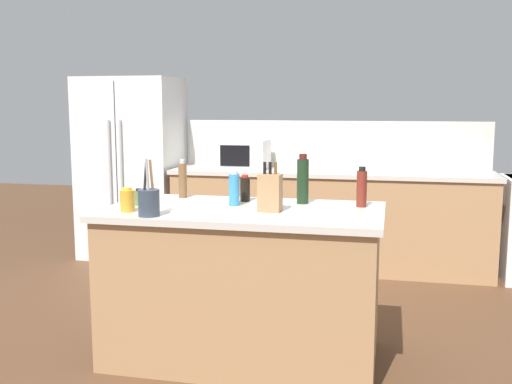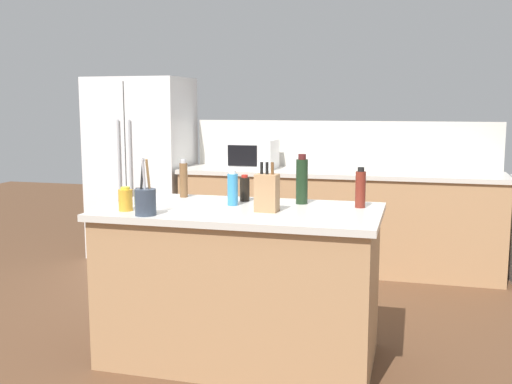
% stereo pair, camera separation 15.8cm
% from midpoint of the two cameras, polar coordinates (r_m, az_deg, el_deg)
% --- Properties ---
extents(ground_plane, '(14.00, 14.00, 0.00)m').
position_cam_midpoint_polar(ground_plane, '(3.88, -2.40, -15.40)').
color(ground_plane, brown).
extents(back_counter_run, '(3.03, 0.66, 0.94)m').
position_cam_midpoint_polar(back_counter_run, '(5.76, 6.20, -2.60)').
color(back_counter_run, '#A87C54').
rests_on(back_counter_run, ground_plane).
extents(wall_backsplash, '(2.99, 0.03, 0.46)m').
position_cam_midpoint_polar(wall_backsplash, '(5.98, 6.66, 4.55)').
color(wall_backsplash, beige).
rests_on(wall_backsplash, back_counter_run).
extents(kitchen_island, '(1.67, 0.90, 0.94)m').
position_cam_midpoint_polar(kitchen_island, '(3.71, -2.44, -8.71)').
color(kitchen_island, '#A87C54').
rests_on(kitchen_island, ground_plane).
extents(refrigerator, '(0.97, 0.75, 1.83)m').
position_cam_midpoint_polar(refrigerator, '(6.30, -12.41, 2.27)').
color(refrigerator, white).
rests_on(refrigerator, ground_plane).
extents(microwave, '(0.46, 0.39, 0.28)m').
position_cam_midpoint_polar(microwave, '(5.83, -1.94, 3.62)').
color(microwave, white).
rests_on(microwave, back_counter_run).
extents(knife_block, '(0.13, 0.11, 0.29)m').
position_cam_midpoint_polar(knife_block, '(3.48, 0.04, -0.03)').
color(knife_block, '#A87C54').
rests_on(knife_block, kitchen_island).
extents(utensil_crock, '(0.12, 0.12, 0.32)m').
position_cam_midpoint_polar(utensil_crock, '(3.41, -11.49, -0.90)').
color(utensil_crock, '#333D4C').
rests_on(utensil_crock, kitchen_island).
extents(pepper_grinder, '(0.05, 0.05, 0.26)m').
position_cam_midpoint_polar(pepper_grinder, '(4.04, -8.12, 1.17)').
color(pepper_grinder, brown).
rests_on(pepper_grinder, kitchen_island).
extents(dish_soap_bottle, '(0.07, 0.07, 0.22)m').
position_cam_midpoint_polar(dish_soap_bottle, '(3.70, -3.32, 0.29)').
color(dish_soap_bottle, '#3384BC').
rests_on(dish_soap_bottle, kitchen_island).
extents(wine_bottle, '(0.07, 0.07, 0.31)m').
position_cam_midpoint_polar(wine_bottle, '(3.77, 3.28, 1.12)').
color(wine_bottle, black).
rests_on(wine_bottle, kitchen_island).
extents(honey_jar, '(0.08, 0.08, 0.14)m').
position_cam_midpoint_polar(honey_jar, '(3.58, -13.39, -0.78)').
color(honey_jar, gold).
rests_on(honey_jar, kitchen_island).
extents(spice_jar_oregano, '(0.05, 0.05, 0.11)m').
position_cam_midpoint_polar(spice_jar_oregano, '(3.79, -12.30, -0.52)').
color(spice_jar_oregano, '#567038').
rests_on(spice_jar_oregano, kitchen_island).
extents(vinegar_bottle, '(0.06, 0.06, 0.25)m').
position_cam_midpoint_polar(vinegar_bottle, '(3.68, 8.82, 0.37)').
color(vinegar_bottle, maroon).
rests_on(vinegar_bottle, kitchen_island).
extents(soy_sauce_bottle, '(0.06, 0.06, 0.17)m').
position_cam_midpoint_polar(soy_sauce_bottle, '(3.86, -2.22, 0.30)').
color(soy_sauce_bottle, black).
rests_on(soy_sauce_bottle, kitchen_island).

